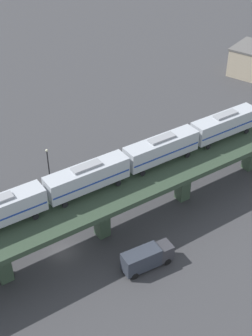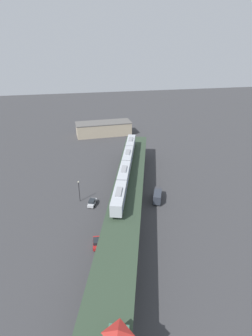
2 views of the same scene
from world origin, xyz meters
name	(u,v)px [view 2 (image 2 of 2)]	position (x,y,z in m)	size (l,w,h in m)	color
ground_plane	(127,214)	(0.00, 0.00, 0.00)	(400.00, 400.00, 0.00)	#38383A
elevated_viaduct	(127,195)	(-0.05, -0.17, 6.52)	(35.26, 90.36, 7.59)	#2C3D2C
subway_train	(126,165)	(2.10, 11.49, 10.13)	(17.42, 48.40, 4.45)	#ADB2BA
street_car_white	(110,294)	(-8.86, -25.58, 0.94)	(3.64, 4.73, 1.89)	silver
street_car_silver	(92,202)	(-9.30, 6.82, 0.94)	(3.28, 4.75, 1.89)	#B7BABF
street_car_red	(97,243)	(-9.81, -10.98, 0.94)	(2.30, 4.56, 1.89)	#AD1E1E
delivery_truck	(158,196)	(10.73, 5.20, 1.76)	(4.80, 7.52, 3.20)	#333338
street_lamp	(79,190)	(-12.81, 9.83, 4.11)	(0.44, 0.44, 6.94)	black
warehouse_building	(104,129)	(2.78, 71.77, 3.41)	(28.96, 11.37, 6.80)	tan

